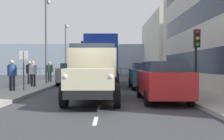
# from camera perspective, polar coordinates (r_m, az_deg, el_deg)

# --- Properties ---
(ground_plane) EXTENTS (80.00, 80.00, 0.00)m
(ground_plane) POSITION_cam_1_polar(r_m,az_deg,el_deg) (19.19, -1.69, -3.61)
(ground_plane) COLOR #38383D
(sidewalk_left) EXTENTS (2.31, 38.79, 0.15)m
(sidewalk_left) POSITION_cam_1_polar(r_m,az_deg,el_deg) (19.67, 12.33, -3.30)
(sidewalk_left) COLOR #9E9993
(sidewalk_left) RESTS_ON ground_plane
(sidewalk_right) EXTENTS (2.31, 38.79, 0.15)m
(sidewalk_right) POSITION_cam_1_polar(r_m,az_deg,el_deg) (19.86, -15.58, -3.27)
(sidewalk_right) COLOR #9E9993
(sidewalk_right) RESTS_ON ground_plane
(road_centreline_markings) EXTENTS (0.12, 34.25, 0.01)m
(road_centreline_markings) POSITION_cam_1_polar(r_m,az_deg,el_deg) (18.43, -1.74, -3.79)
(road_centreline_markings) COLOR silver
(road_centreline_markings) RESTS_ON ground_plane
(building_far_block) EXTENTS (7.72, 15.34, 8.14)m
(building_far_block) POSITION_cam_1_polar(r_m,az_deg,el_deg) (37.33, 14.11, 4.88)
(building_far_block) COLOR beige
(building_far_block) RESTS_ON ground_plane
(sea_horizon) EXTENTS (80.00, 0.80, 5.00)m
(sea_horizon) POSITION_cam_1_polar(r_m,az_deg,el_deg) (41.53, -1.04, 2.36)
(sea_horizon) COLOR #8C9EAD
(sea_horizon) RESTS_ON ground_plane
(seawall_railing) EXTENTS (28.08, 0.08, 1.20)m
(seawall_railing) POSITION_cam_1_polar(r_m,az_deg,el_deg) (37.92, -1.10, 0.09)
(seawall_railing) COLOR #4C5156
(seawall_railing) RESTS_ON ground_plane
(truck_vintage_cream) EXTENTS (2.17, 5.64, 2.43)m
(truck_vintage_cream) POSITION_cam_1_polar(r_m,az_deg,el_deg) (10.64, -4.30, -1.01)
(truck_vintage_cream) COLOR black
(truck_vintage_cream) RESTS_ON ground_plane
(lorry_cargo_blue) EXTENTS (2.58, 8.20, 3.87)m
(lorry_cargo_blue) POSITION_cam_1_polar(r_m,az_deg,el_deg) (20.38, -2.36, 2.51)
(lorry_cargo_blue) COLOR #193899
(lorry_cargo_blue) RESTS_ON ground_plane
(car_red_kerbside_near) EXTENTS (1.83, 4.30, 1.72)m
(car_red_kerbside_near) POSITION_cam_1_polar(r_m,az_deg,el_deg) (11.22, 11.10, -2.37)
(car_red_kerbside_near) COLOR #B21E1E
(car_red_kerbside_near) RESTS_ON ground_plane
(car_teal_kerbside_1) EXTENTS (1.79, 3.88, 1.72)m
(car_teal_kerbside_1) POSITION_cam_1_polar(r_m,az_deg,el_deg) (17.08, 7.08, -1.19)
(car_teal_kerbside_1) COLOR #1E6670
(car_teal_kerbside_1) RESTS_ON ground_plane
(car_grey_oppositeside_0) EXTENTS (1.89, 4.21, 1.72)m
(car_grey_oppositeside_0) POSITION_cam_1_polar(r_m,az_deg,el_deg) (20.73, -8.97, -0.79)
(car_grey_oppositeside_0) COLOR slate
(car_grey_oppositeside_0) RESTS_ON ground_plane
(car_maroon_oppositeside_1) EXTENTS (1.80, 4.62, 1.72)m
(car_maroon_oppositeside_1) POSITION_cam_1_polar(r_m,az_deg,el_deg) (26.84, -7.03, -0.36)
(car_maroon_oppositeside_1) COLOR maroon
(car_maroon_oppositeside_1) RESTS_ON ground_plane
(pedestrian_couple_a) EXTENTS (0.53, 0.34, 1.71)m
(pedestrian_couple_a) POSITION_cam_1_polar(r_m,az_deg,el_deg) (15.19, -21.46, -0.54)
(pedestrian_couple_a) COLOR black
(pedestrian_couple_a) RESTS_ON sidewalk_right
(pedestrian_with_bag) EXTENTS (0.53, 0.34, 1.70)m
(pedestrian_with_bag) POSITION_cam_1_polar(r_m,az_deg,el_deg) (17.78, -17.24, -0.31)
(pedestrian_with_bag) COLOR black
(pedestrian_with_bag) RESTS_ON sidewalk_right
(pedestrian_in_dark_coat) EXTENTS (0.53, 0.34, 1.72)m
(pedestrian_in_dark_coat) POSITION_cam_1_polar(r_m,az_deg,el_deg) (19.76, -17.96, -0.15)
(pedestrian_in_dark_coat) COLOR #383342
(pedestrian_in_dark_coat) RESTS_ON sidewalk_right
(pedestrian_by_lamp) EXTENTS (0.53, 0.34, 1.73)m
(pedestrian_by_lamp) POSITION_cam_1_polar(r_m,az_deg,el_deg) (22.43, -13.79, 0.02)
(pedestrian_by_lamp) COLOR #383342
(pedestrian_by_lamp) RESTS_ON sidewalk_right
(traffic_light_near) EXTENTS (0.28, 0.41, 3.20)m
(traffic_light_near) POSITION_cam_1_polar(r_m,az_deg,el_deg) (13.52, 18.39, 4.87)
(traffic_light_near) COLOR black
(traffic_light_near) RESTS_ON sidewalk_left
(lamp_post_promenade) EXTENTS (0.32, 1.14, 6.81)m
(lamp_post_promenade) POSITION_cam_1_polar(r_m,az_deg,el_deg) (21.38, -14.46, 8.06)
(lamp_post_promenade) COLOR #59595B
(lamp_post_promenade) RESTS_ON sidewalk_right
(lamp_post_far) EXTENTS (0.32, 1.14, 6.25)m
(lamp_post_far) POSITION_cam_1_polar(r_m,az_deg,el_deg) (30.65, -10.28, 5.40)
(lamp_post_far) COLOR #59595B
(lamp_post_far) RESTS_ON sidewalk_right
(street_sign) EXTENTS (0.50, 0.07, 2.25)m
(street_sign) POSITION_cam_1_polar(r_m,az_deg,el_deg) (15.35, -19.17, 1.45)
(street_sign) COLOR #4C4C4C
(street_sign) RESTS_ON sidewalk_right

